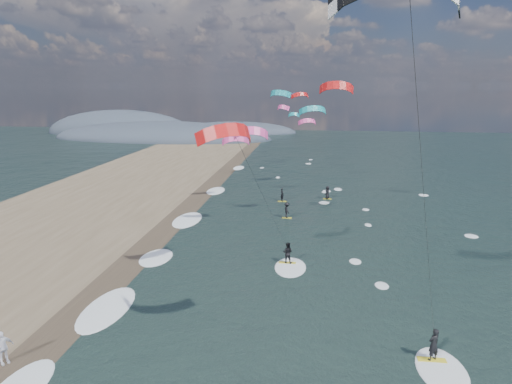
# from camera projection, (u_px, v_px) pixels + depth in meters

# --- Properties ---
(ground) EXTENTS (260.00, 260.00, 0.00)m
(ground) POSITION_uv_depth(u_px,v_px,m) (245.00, 381.00, 21.91)
(ground) COLOR black
(ground) RESTS_ON ground
(wet_sand_strip) EXTENTS (3.00, 240.00, 0.00)m
(wet_sand_strip) POSITION_uv_depth(u_px,v_px,m) (112.00, 281.00, 33.04)
(wet_sand_strip) COLOR #382D23
(wet_sand_strip) RESTS_ON ground
(coastal_hills) EXTENTS (80.00, 41.00, 15.00)m
(coastal_hills) POSITION_uv_depth(u_px,v_px,m) (155.00, 135.00, 131.37)
(coastal_hills) COLOR #3D4756
(coastal_hills) RESTS_ON ground
(kitesurfer_near_a) EXTENTS (7.97, 8.50, 19.12)m
(kitesurfer_near_a) POSITION_uv_depth(u_px,v_px,m) (416.00, 76.00, 15.48)
(kitesurfer_near_a) COLOR yellow
(kitesurfer_near_a) RESTS_ON ground
(kitesurfer_near_b) EXTENTS (7.21, 9.24, 12.99)m
(kitesurfer_near_b) POSITION_uv_depth(u_px,v_px,m) (252.00, 176.00, 30.56)
(kitesurfer_near_b) COLOR yellow
(kitesurfer_near_b) RESTS_ON ground
(far_kitesurfers) EXTENTS (7.03, 10.41, 1.85)m
(far_kitesurfers) POSITION_uv_depth(u_px,v_px,m) (299.00, 202.00, 52.48)
(far_kitesurfers) COLOR yellow
(far_kitesurfers) RESTS_ON ground
(bg_kite_field) EXTENTS (15.02, 73.59, 7.83)m
(bg_kite_field) POSITION_uv_depth(u_px,v_px,m) (292.00, 107.00, 70.06)
(bg_kite_field) COLOR black
(bg_kite_field) RESTS_ON ground
(shoreline_surf) EXTENTS (2.40, 79.40, 0.11)m
(shoreline_surf) POSITION_uv_depth(u_px,v_px,m) (149.00, 258.00, 37.47)
(shoreline_surf) COLOR white
(shoreline_surf) RESTS_ON ground
(beach_walker) EXTENTS (1.02, 1.19, 1.92)m
(beach_walker) POSITION_uv_depth(u_px,v_px,m) (2.00, 348.00, 23.05)
(beach_walker) COLOR white
(beach_walker) RESTS_ON ground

